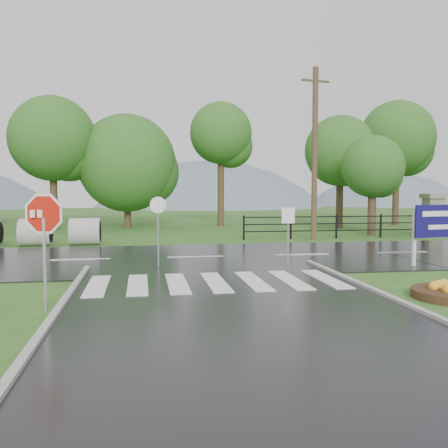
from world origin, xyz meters
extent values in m
plane|color=#2F5E1F|center=(0.00, 0.00, 0.00)|extent=(120.00, 120.00, 0.00)
cube|color=black|center=(0.00, 10.00, 0.00)|extent=(90.00, 8.00, 0.04)
cube|color=silver|center=(-3.00, 5.00, 0.06)|extent=(0.50, 2.80, 0.02)
cube|color=silver|center=(-2.00, 5.00, 0.06)|extent=(0.50, 2.80, 0.02)
cube|color=silver|center=(-1.00, 5.00, 0.06)|extent=(0.50, 2.80, 0.02)
cube|color=silver|center=(0.00, 5.00, 0.06)|extent=(0.50, 2.80, 0.02)
cube|color=silver|center=(1.00, 5.00, 0.06)|extent=(0.50, 2.80, 0.02)
cube|color=silver|center=(2.00, 5.00, 0.06)|extent=(0.50, 2.80, 0.02)
cube|color=silver|center=(3.00, 5.00, 0.06)|extent=(0.50, 2.80, 0.02)
cube|color=gray|center=(13.00, 16.00, 1.00)|extent=(0.80, 0.80, 2.00)
cube|color=#6B6659|center=(13.00, 16.00, 2.12)|extent=(1.00, 1.00, 0.24)
cube|color=black|center=(7.75, 16.00, 0.40)|extent=(9.50, 0.05, 0.05)
cube|color=black|center=(7.75, 16.00, 0.75)|extent=(9.50, 0.05, 0.05)
cube|color=black|center=(7.75, 16.00, 1.10)|extent=(9.50, 0.05, 0.05)
cube|color=black|center=(3.00, 16.00, 0.60)|extent=(0.08, 0.08, 1.20)
cube|color=black|center=(12.50, 16.00, 0.60)|extent=(0.08, 0.08, 1.20)
sphere|color=slate|center=(8.00, 65.00, -17.28)|extent=(48.00, 48.00, 48.00)
sphere|color=slate|center=(36.00, 65.00, -12.96)|extent=(36.00, 36.00, 36.00)
cylinder|color=#9E9B93|center=(-6.48, 15.00, 0.60)|extent=(1.30, 1.20, 1.20)
cylinder|color=#9E9B93|center=(-4.38, 15.00, 0.60)|extent=(1.30, 1.20, 1.20)
cube|color=#939399|center=(-3.81, 2.69, 0.94)|extent=(0.06, 0.06, 1.89)
cylinder|color=white|center=(-3.81, 2.70, 1.98)|extent=(1.07, 0.40, 1.13)
cylinder|color=red|center=(-3.81, 2.69, 1.98)|extent=(0.94, 0.36, 0.99)
cube|color=silver|center=(6.62, 6.81, 0.94)|extent=(0.11, 0.11, 1.89)
cube|color=#120C50|center=(7.66, 6.81, 1.46)|extent=(2.24, 0.43, 1.04)
cube|color=white|center=(7.66, 6.78, 1.70)|extent=(1.77, 0.31, 0.17)
cube|color=white|center=(7.66, 6.78, 1.27)|extent=(1.30, 0.23, 0.14)
cube|color=#939399|center=(2.79, 7.87, 0.88)|extent=(0.04, 0.04, 1.76)
cube|color=white|center=(2.79, 7.85, 1.62)|extent=(0.41, 0.12, 0.51)
cylinder|color=#939399|center=(-1.38, 8.12, 1.04)|extent=(0.06, 0.06, 2.08)
cylinder|color=white|center=(-1.38, 8.10, 1.98)|extent=(0.51, 0.11, 0.52)
cylinder|color=#473523|center=(6.38, 15.50, 4.14)|extent=(0.28, 0.28, 8.29)
cube|color=brown|center=(6.38, 15.50, 7.64)|extent=(1.47, 0.35, 0.09)
cylinder|color=#3D2B1C|center=(10.36, 17.50, 1.54)|extent=(0.40, 0.40, 3.08)
sphere|color=#275E1D|center=(10.36, 17.50, 3.69)|extent=(3.34, 3.34, 3.34)
camera|label=1|loc=(-1.86, -7.70, 2.47)|focal=40.00mm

